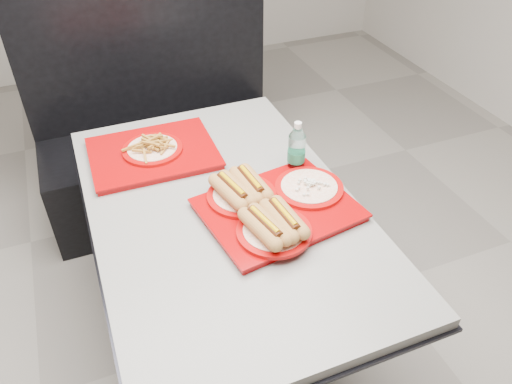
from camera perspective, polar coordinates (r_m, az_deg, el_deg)
name	(u,v)px	position (r m, az deg, el deg)	size (l,w,h in m)	color
ground	(231,335)	(2.31, -2.93, -16.05)	(6.00, 6.00, 0.00)	gray
diner_table	(226,240)	(1.86, -3.50, -5.51)	(0.92, 1.42, 0.75)	black
booth_bench	(162,137)	(2.83, -10.66, 6.25)	(1.30, 0.57, 1.35)	black
tray_near	(272,205)	(1.69, 1.89, -1.54)	(0.55, 0.47, 0.11)	#980405
tray_far	(153,150)	(2.02, -11.73, 4.67)	(0.49, 0.39, 0.10)	#980405
water_bottle	(296,151)	(1.87, 4.65, 4.73)	(0.07, 0.07, 0.21)	silver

